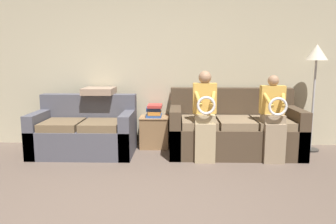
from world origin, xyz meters
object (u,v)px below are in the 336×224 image
object	(u,v)px
book_stack	(154,111)
child_left_seated	(205,112)
child_right_seated	(273,115)
side_shelf	(155,132)
throw_pillow	(99,91)
floor_lamp	(316,61)
couch_side	(85,133)
couch_main	(233,131)

from	to	relation	value
book_stack	child_left_seated	bearing A→B (deg)	-41.10
child_right_seated	side_shelf	bearing A→B (deg)	158.83
child_right_seated	child_left_seated	bearing A→B (deg)	179.61
book_stack	child_right_seated	bearing A→B (deg)	-21.30
throw_pillow	floor_lamp	bearing A→B (deg)	-0.73
child_right_seated	floor_lamp	xyz separation A→B (m)	(0.76, 0.55, 0.74)
side_shelf	throw_pillow	size ratio (longest dim) A/B	1.06
couch_side	floor_lamp	size ratio (longest dim) A/B	0.91
throw_pillow	side_shelf	bearing A→B (deg)	4.48
child_left_seated	floor_lamp	xyz separation A→B (m)	(1.70, 0.54, 0.70)
couch_main	throw_pillow	xyz separation A→B (m)	(-2.09, 0.18, 0.58)
couch_main	floor_lamp	distance (m)	1.63
side_shelf	couch_side	bearing A→B (deg)	-161.10
couch_side	child_right_seated	world-z (taller)	child_right_seated
book_stack	throw_pillow	xyz separation A→B (m)	(-0.86, -0.07, 0.32)
side_shelf	throw_pillow	bearing A→B (deg)	-175.52
side_shelf	child_right_seated	bearing A→B (deg)	-21.17
couch_side	book_stack	bearing A→B (deg)	19.17
side_shelf	child_left_seated	bearing A→B (deg)	-40.92
child_right_seated	throw_pillow	distance (m)	2.64
side_shelf	throw_pillow	distance (m)	1.09
child_left_seated	throw_pillow	size ratio (longest dim) A/B	2.66
child_left_seated	floor_lamp	world-z (taller)	floor_lamp
side_shelf	book_stack	bearing A→B (deg)	103.15
child_right_seated	throw_pillow	xyz separation A→B (m)	(-2.56, 0.59, 0.27)
child_left_seated	book_stack	size ratio (longest dim) A/B	3.92
child_left_seated	child_right_seated	bearing A→B (deg)	-0.39
floor_lamp	throw_pillow	xyz separation A→B (m)	(-3.32, 0.04, -0.47)
couch_main	child_left_seated	xyz separation A→B (m)	(-0.47, -0.40, 0.35)
book_stack	floor_lamp	world-z (taller)	floor_lamp
couch_side	child_left_seated	bearing A→B (deg)	-9.48
throw_pillow	book_stack	bearing A→B (deg)	4.82
couch_main	child_left_seated	distance (m)	0.71
child_right_seated	side_shelf	size ratio (longest dim) A/B	2.39
child_left_seated	side_shelf	bearing A→B (deg)	139.08
side_shelf	floor_lamp	distance (m)	2.70
couch_side	book_stack	world-z (taller)	couch_side
couch_side	throw_pillow	xyz separation A→B (m)	(0.17, 0.29, 0.61)
couch_main	floor_lamp	bearing A→B (deg)	6.59
couch_main	child_left_seated	size ratio (longest dim) A/B	1.54
side_shelf	couch_main	bearing A→B (deg)	-11.64
book_stack	throw_pillow	world-z (taller)	throw_pillow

